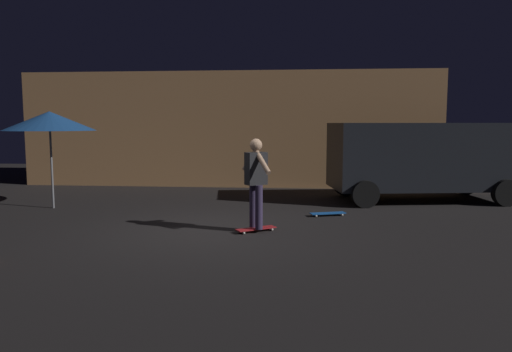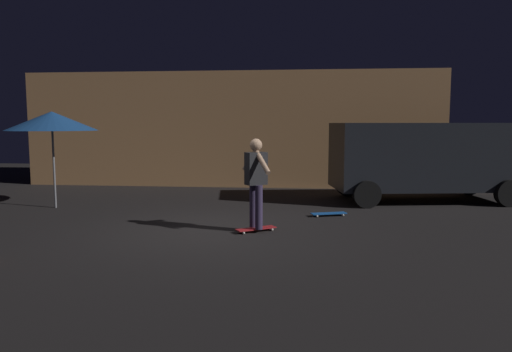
# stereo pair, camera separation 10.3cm
# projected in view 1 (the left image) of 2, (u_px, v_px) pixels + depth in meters

# --- Properties ---
(ground_plane) EXTENTS (28.00, 28.00, 0.00)m
(ground_plane) POSITION_uv_depth(u_px,v_px,m) (211.00, 230.00, 9.17)
(ground_plane) COLOR black
(low_building) EXTENTS (13.30, 4.37, 3.65)m
(low_building) POSITION_uv_depth(u_px,v_px,m) (236.00, 129.00, 17.22)
(low_building) COLOR tan
(low_building) RESTS_ON ground_plane
(parked_van) EXTENTS (4.84, 2.82, 2.03)m
(parked_van) POSITION_uv_depth(u_px,v_px,m) (421.00, 156.00, 12.57)
(parked_van) COLOR black
(parked_van) RESTS_ON ground_plane
(patio_umbrella) EXTENTS (2.10, 2.10, 2.30)m
(patio_umbrella) POSITION_uv_depth(u_px,v_px,m) (50.00, 121.00, 11.31)
(patio_umbrella) COLOR slate
(patio_umbrella) RESTS_ON ground_plane
(skateboard_ridden) EXTENTS (0.76, 0.61, 0.07)m
(skateboard_ridden) POSITION_uv_depth(u_px,v_px,m) (256.00, 229.00, 9.01)
(skateboard_ridden) COLOR #AD1E23
(skateboard_ridden) RESTS_ON ground_plane
(skateboard_spare) EXTENTS (0.80, 0.44, 0.07)m
(skateboard_spare) POSITION_uv_depth(u_px,v_px,m) (328.00, 213.00, 10.55)
(skateboard_spare) COLOR #1959B2
(skateboard_spare) RESTS_ON ground_plane
(skater) EXTENTS (0.63, 0.86, 1.67)m
(skater) POSITION_uv_depth(u_px,v_px,m) (256.00, 177.00, 8.91)
(skater) COLOR #382D4C
(skater) RESTS_ON skateboard_ridden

